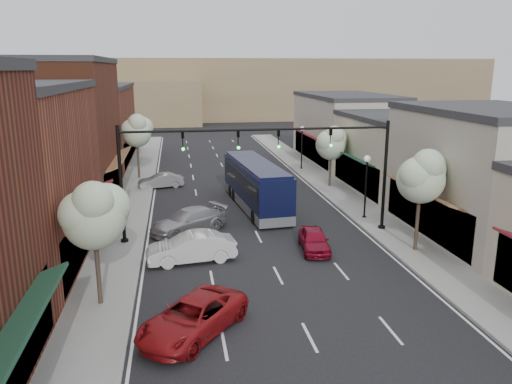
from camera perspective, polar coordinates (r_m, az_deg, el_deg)
name	(u,v)px	position (r m, az deg, el deg)	size (l,w,h in m)	color
ground	(287,293)	(23.54, 3.54, -11.41)	(160.00, 160.00, 0.00)	black
sidewalk_left	(132,199)	(40.64, -14.00, -0.73)	(2.80, 73.00, 0.15)	gray
sidewalk_right	(336,190)	(42.58, 9.13, 0.18)	(2.80, 73.00, 0.15)	gray
curb_left	(150,198)	(40.54, -12.03, -0.65)	(0.25, 73.00, 0.17)	gray
curb_right	(320,191)	(42.17, 7.32, 0.10)	(0.25, 73.00, 0.17)	gray
bldg_left_midfar	(52,130)	(42.07, -22.26, 6.53)	(10.14, 14.10, 10.90)	#5F2C1B
bldg_left_far	(88,124)	(57.81, -18.70, 7.33)	(10.14, 18.10, 8.40)	brown
bldg_right_midnear	(489,174)	(33.10, 25.05, 1.88)	(9.14, 12.10, 7.90)	#AAA292
bldg_right_midfar	(400,154)	(43.47, 16.16, 4.24)	(9.14, 12.10, 6.40)	#BEB397
bldg_right_far	(345,128)	(56.25, 10.15, 7.17)	(9.14, 16.10, 7.40)	#AAA292
hill_far	(196,88)	(110.91, -6.87, 11.72)	(120.00, 30.00, 12.00)	#7A6647
hill_near	(65,102)	(100.96, -21.04, 9.56)	(50.00, 20.00, 8.00)	#7A6647
signal_mast_right	(349,160)	(31.04, 10.59, 3.59)	(8.22, 0.46, 7.00)	black
signal_mast_left	(162,166)	(29.25, -10.66, 2.96)	(8.22, 0.46, 7.00)	black
tree_right_near	(422,175)	(28.52, 18.47, 1.85)	(2.85, 2.65, 5.95)	#47382B
tree_right_far	(332,142)	(43.18, 8.66, 5.68)	(2.85, 2.65, 5.43)	#47382B
tree_left_near	(94,213)	(21.76, -17.99, -2.34)	(2.85, 2.65, 5.69)	#47382B
tree_left_far	(137,130)	(47.12, -13.45, 6.89)	(2.85, 2.65, 6.13)	#47382B
lamp_post_near	(366,176)	(34.41, 12.50, 1.75)	(0.44, 0.44, 4.44)	black
lamp_post_far	(302,141)	(50.83, 5.27, 5.88)	(0.44, 0.44, 4.44)	black
coach_bus	(256,184)	(36.73, -0.04, 0.91)	(3.50, 11.40, 3.43)	black
red_hatchback	(314,240)	(28.55, 6.65, -5.45)	(1.50, 3.74, 1.27)	maroon
parked_car_a	(193,317)	(20.05, -7.23, -14.00)	(2.35, 5.09, 1.41)	maroon
parked_car_b	(191,248)	(26.97, -7.41, -6.33)	(1.65, 4.72, 1.55)	silver
parked_car_c	(188,221)	(31.78, -7.73, -3.26)	(2.08, 5.13, 1.49)	#9B9BA0
parked_car_e	(161,181)	(43.94, -10.82, 1.27)	(1.33, 3.82, 1.26)	#A7A7AC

